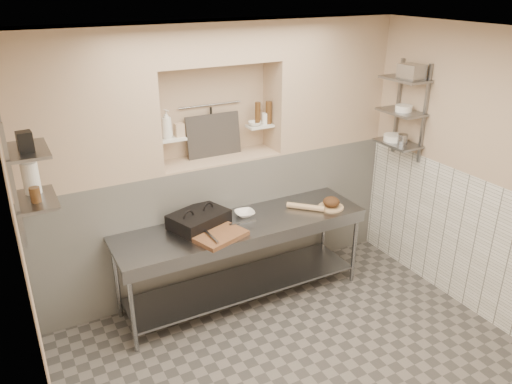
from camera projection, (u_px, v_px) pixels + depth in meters
floor at (304, 372)px, 4.43m from camera, size 4.00×3.90×0.10m
ceiling at (321, 31)px, 3.28m from camera, size 4.00×3.90×0.10m
wall_left at (24, 301)px, 2.96m from camera, size 0.10×3.90×2.80m
wall_right at (491, 180)px, 4.74m from camera, size 0.10×3.90×2.80m
wall_back at (209, 153)px, 5.47m from camera, size 4.00×0.10×2.80m
backwall_lower at (220, 219)px, 5.55m from camera, size 4.00×0.40×1.40m
alcove_sill at (218, 159)px, 5.26m from camera, size 1.30×0.40×0.02m
backwall_pillar_left at (79, 109)px, 4.42m from camera, size 1.35×0.40×1.40m
backwall_pillar_right at (325, 82)px, 5.57m from camera, size 1.35×0.40×1.40m
backwall_header at (214, 42)px, 4.79m from camera, size 1.30×0.40×0.40m
wainscot_right at (473, 246)px, 4.99m from camera, size 0.02×3.90×1.40m
alcove_shelf_left at (171, 139)px, 4.93m from camera, size 0.28×0.16×0.02m
alcove_shelf_right at (260, 126)px, 5.37m from camera, size 0.28×0.16×0.02m
utensil_rail at (210, 105)px, 5.19m from camera, size 0.70×0.02×0.02m
hanging_steel at (211, 121)px, 5.24m from camera, size 0.02×0.02×0.30m
splash_panel at (214, 135)px, 5.25m from camera, size 0.60×0.08×0.45m
shelf_rail_left_a at (10, 170)px, 3.85m from camera, size 0.03×0.03×0.95m
shelf_rail_left_b at (14, 188)px, 3.53m from camera, size 0.03×0.03×0.95m
wall_shelf_left_lower at (36, 200)px, 3.83m from camera, size 0.30×0.50×0.02m
wall_shelf_left_upper at (26, 150)px, 3.67m from camera, size 0.30×0.50×0.03m
shelf_rail_right_a at (398, 107)px, 5.54m from camera, size 0.03×0.03×1.05m
shelf_rail_right_b at (425, 115)px, 5.22m from camera, size 0.03×0.03×1.05m
wall_shelf_right_lower at (398, 143)px, 5.46m from camera, size 0.30×0.50×0.02m
wall_shelf_right_mid at (401, 112)px, 5.32m from camera, size 0.30×0.50×0.02m
wall_shelf_right_upper at (405, 79)px, 5.18m from camera, size 0.30×0.50×0.03m
prep_table at (243, 246)px, 5.11m from camera, size 2.60×0.70×0.90m
panini_press at (199, 219)px, 4.92m from camera, size 0.64×0.55×0.15m
cutting_board at (220, 236)px, 4.72m from camera, size 0.56×0.47×0.04m
knife_blade at (243, 222)px, 4.92m from camera, size 0.28×0.07×0.01m
tongs at (211, 236)px, 4.63m from camera, size 0.03×0.27×0.02m
mixing_bowl at (245, 213)px, 5.16m from camera, size 0.23×0.23×0.05m
rolling_pin at (305, 207)px, 5.29m from camera, size 0.33×0.33×0.06m
bread_board at (331, 207)px, 5.34m from camera, size 0.27×0.27×0.02m
bread_loaf at (331, 202)px, 5.32m from camera, size 0.18×0.18×0.11m
bottle_soap at (167, 124)px, 4.86m from camera, size 0.13×0.13×0.29m
jar_alcove at (179, 130)px, 4.95m from camera, size 0.09×0.09×0.13m
bowl_alcove at (255, 124)px, 5.32m from camera, size 0.16×0.16×0.05m
condiment_a at (269, 113)px, 5.36m from camera, size 0.07×0.07×0.24m
condiment_b at (258, 113)px, 5.34m from camera, size 0.06×0.06×0.24m
condiment_c at (265, 118)px, 5.38m from camera, size 0.07×0.07×0.12m
jug_left at (31, 178)px, 3.87m from camera, size 0.13×0.13×0.25m
jar_left at (35, 195)px, 3.74m from camera, size 0.08×0.08×0.12m
box_left_upper at (25, 141)px, 3.59m from camera, size 0.11×0.11×0.15m
bowl_right at (394, 138)px, 5.50m from camera, size 0.22×0.22×0.07m
canister_right at (403, 139)px, 5.38m from camera, size 0.11×0.11×0.11m
bowl_right_mid at (404, 108)px, 5.28m from camera, size 0.18×0.18×0.07m
basket_right at (412, 72)px, 5.09m from camera, size 0.20×0.24×0.15m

